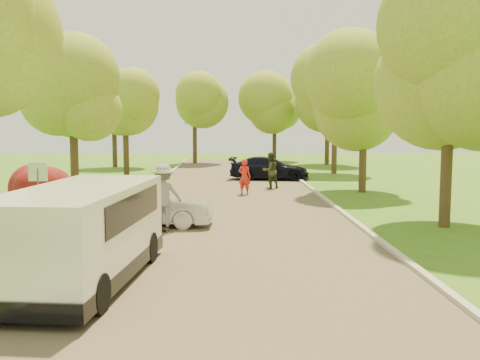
{
  "coord_description": "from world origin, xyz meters",
  "views": [
    {
      "loc": [
        -0.18,
        -11.84,
        3.28
      ],
      "look_at": [
        0.26,
        7.32,
        1.3
      ],
      "focal_mm": 40.0,
      "sensor_mm": 36.0,
      "label": 1
    }
  ],
  "objects": [
    {
      "name": "person_striped",
      "position": [
        0.6,
        13.16,
        0.84
      ],
      "size": [
        0.73,
        0.62,
        1.69
      ],
      "primitive_type": "imported",
      "rotation": [
        0.0,
        0.0,
        2.71
      ],
      "color": "red",
      "rests_on": "ground"
    },
    {
      "name": "road",
      "position": [
        0.0,
        8.0,
        0.01
      ],
      "size": [
        8.0,
        60.0,
        0.01
      ],
      "primitive_type": "cube",
      "color": "#4C4438",
      "rests_on": "ground"
    },
    {
      "name": "dark_sedan",
      "position": [
        2.3,
        20.01,
        0.69
      ],
      "size": [
        4.96,
        2.52,
        1.38
      ],
      "primitive_type": "imported",
      "rotation": [
        0.0,
        0.0,
        1.44
      ],
      "color": "black",
      "rests_on": "ground"
    },
    {
      "name": "red_shrub",
      "position": [
        -6.3,
        5.5,
        1.1
      ],
      "size": [
        1.7,
        1.7,
        1.95
      ],
      "color": "#382619",
      "rests_on": "ground"
    },
    {
      "name": "curb_right",
      "position": [
        4.05,
        8.0,
        0.06
      ],
      "size": [
        0.18,
        60.0,
        0.12
      ],
      "primitive_type": "cube",
      "color": "#B2AD9E",
      "rests_on": "ground"
    },
    {
      "name": "tree_r_far",
      "position": [
        7.23,
        24.0,
        5.83
      ],
      "size": [
        5.33,
        5.2,
        8.34
      ],
      "color": "#382619",
      "rests_on": "ground"
    },
    {
      "name": "tree_l_midb",
      "position": [
        -6.81,
        12.0,
        4.59
      ],
      "size": [
        4.3,
        4.2,
        6.62
      ],
      "color": "#382619",
      "rests_on": "ground"
    },
    {
      "name": "ground",
      "position": [
        0.0,
        0.0,
        0.0
      ],
      "size": [
        100.0,
        100.0,
        0.0
      ],
      "primitive_type": "plane",
      "color": "#3F6818",
      "rests_on": "ground"
    },
    {
      "name": "tree_bg_d",
      "position": [
        4.22,
        36.0,
        5.31
      ],
      "size": [
        5.12,
        5.0,
        7.72
      ],
      "color": "#382619",
      "rests_on": "ground"
    },
    {
      "name": "silver_sedan",
      "position": [
        -2.71,
        5.33,
        0.66
      ],
      "size": [
        4.08,
        1.57,
        1.33
      ],
      "primitive_type": "imported",
      "rotation": [
        0.0,
        0.0,
        1.53
      ],
      "color": "#BBBBC0",
      "rests_on": "ground"
    },
    {
      "name": "street_sign",
      "position": [
        -5.8,
        4.0,
        1.56
      ],
      "size": [
        0.55,
        0.06,
        2.17
      ],
      "color": "#59595E",
      "rests_on": "ground"
    },
    {
      "name": "tree_r_midb",
      "position": [
        6.6,
        14.0,
        4.88
      ],
      "size": [
        4.51,
        4.4,
        7.01
      ],
      "color": "#382619",
      "rests_on": "ground"
    },
    {
      "name": "tree_l_far",
      "position": [
        -6.39,
        22.0,
        5.47
      ],
      "size": [
        4.92,
        4.8,
        7.79
      ],
      "color": "#382619",
      "rests_on": "ground"
    },
    {
      "name": "tree_bg_c",
      "position": [
        -2.79,
        34.0,
        5.02
      ],
      "size": [
        4.92,
        4.8,
        7.33
      ],
      "color": "#382619",
      "rests_on": "ground"
    },
    {
      "name": "person_olive",
      "position": [
        2.0,
        15.48,
        0.94
      ],
      "size": [
        1.14,
        1.06,
        1.88
      ],
      "primitive_type": "imported",
      "rotation": [
        0.0,
        0.0,
        3.64
      ],
      "color": "#2F331E",
      "rests_on": "ground"
    },
    {
      "name": "longboard",
      "position": [
        -2.19,
        4.64,
        0.11
      ],
      "size": [
        0.42,
        1.03,
        0.12
      ],
      "rotation": [
        0.0,
        0.0,
        3.28
      ],
      "color": "black",
      "rests_on": "ground"
    },
    {
      "name": "skateboarder",
      "position": [
        -2.19,
        4.64,
        1.1
      ],
      "size": [
        1.35,
        0.89,
        1.95
      ],
      "primitive_type": "imported",
      "rotation": [
        0.0,
        0.0,
        3.28
      ],
      "color": "gray",
      "rests_on": "longboard"
    },
    {
      "name": "tree_r_mida",
      "position": [
        7.02,
        5.0,
        5.54
      ],
      "size": [
        5.13,
        5.0,
        7.95
      ],
      "color": "#382619",
      "rests_on": "ground"
    },
    {
      "name": "minivan",
      "position": [
        -3.2,
        -0.89,
        1.06
      ],
      "size": [
        2.69,
        5.61,
        2.02
      ],
      "rotation": [
        0.0,
        0.0,
        -0.11
      ],
      "color": "white",
      "rests_on": "ground"
    },
    {
      "name": "tree_bg_a",
      "position": [
        -8.78,
        30.0,
        5.31
      ],
      "size": [
        5.12,
        5.0,
        7.72
      ],
      "color": "#382619",
      "rests_on": "ground"
    },
    {
      "name": "curb_left",
      "position": [
        -4.05,
        8.0,
        0.06
      ],
      "size": [
        0.18,
        60.0,
        0.12
      ],
      "primitive_type": "cube",
      "color": "#B2AD9E",
      "rests_on": "ground"
    },
    {
      "name": "tree_bg_b",
      "position": [
        8.22,
        32.0,
        5.54
      ],
      "size": [
        5.12,
        5.0,
        7.95
      ],
      "color": "#382619",
      "rests_on": "ground"
    }
  ]
}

